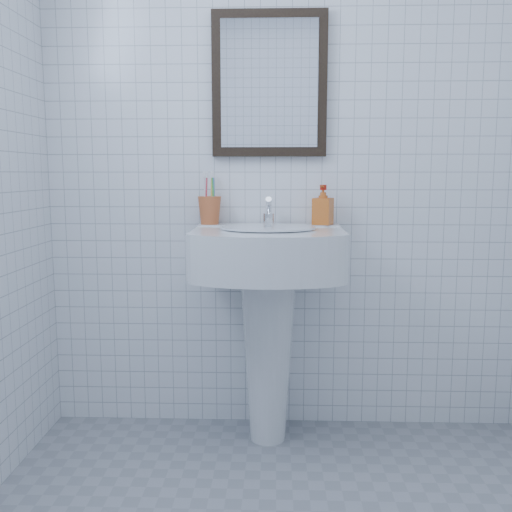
{
  "coord_description": "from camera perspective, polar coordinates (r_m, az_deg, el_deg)",
  "views": [
    {
      "loc": [
        -0.07,
        -1.37,
        1.17
      ],
      "look_at": [
        -0.14,
        0.86,
        0.84
      ],
      "focal_mm": 40.0,
      "sensor_mm": 36.0,
      "label": 1
    }
  ],
  "objects": [
    {
      "name": "soap_dispenser",
      "position": [
        2.5,
        6.71,
        5.09
      ],
      "size": [
        0.1,
        0.1,
        0.17
      ],
      "primitive_type": "imported",
      "rotation": [
        0.0,
        0.0,
        -0.39
      ],
      "color": "#C13E12",
      "rests_on": "washbasin"
    },
    {
      "name": "toothbrush_cup",
      "position": [
        2.52,
        -4.66,
        4.58
      ],
      "size": [
        0.13,
        0.13,
        0.12
      ],
      "primitive_type": null,
      "rotation": [
        0.0,
        0.0,
        0.27
      ],
      "color": "#C05A2D",
      "rests_on": "washbasin"
    },
    {
      "name": "wall_mirror",
      "position": [
        2.58,
        1.34,
        16.8
      ],
      "size": [
        0.5,
        0.04,
        0.62
      ],
      "color": "black",
      "rests_on": "wall_back"
    },
    {
      "name": "washbasin",
      "position": [
        2.42,
        1.22,
        -4.32
      ],
      "size": [
        0.62,
        0.45,
        0.95
      ],
      "color": "white",
      "rests_on": "ground"
    },
    {
      "name": "faucet",
      "position": [
        2.48,
        1.28,
        4.26
      ],
      "size": [
        0.05,
        0.11,
        0.12
      ],
      "color": "silver",
      "rests_on": "washbasin"
    },
    {
      "name": "wall_back",
      "position": [
        2.58,
        3.54,
        10.11
      ],
      "size": [
        2.2,
        0.02,
        2.5
      ],
      "primitive_type": "cube",
      "color": "white",
      "rests_on": "ground"
    }
  ]
}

